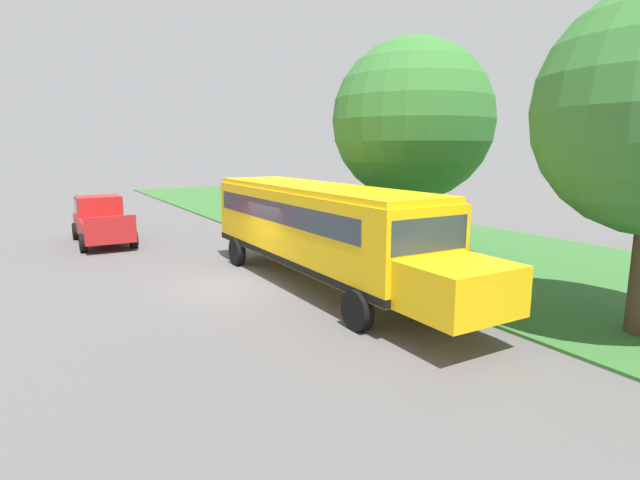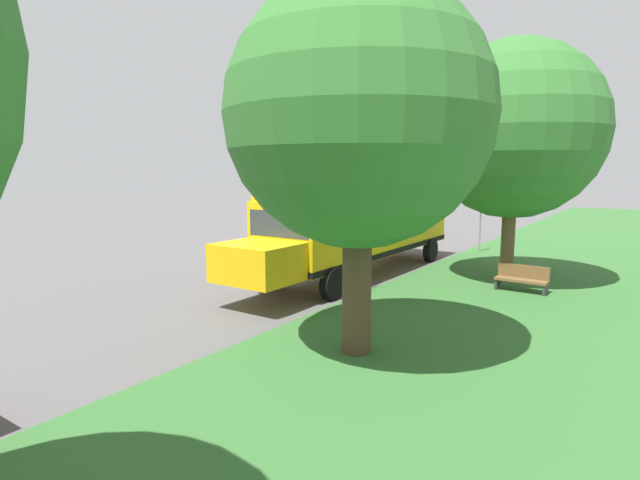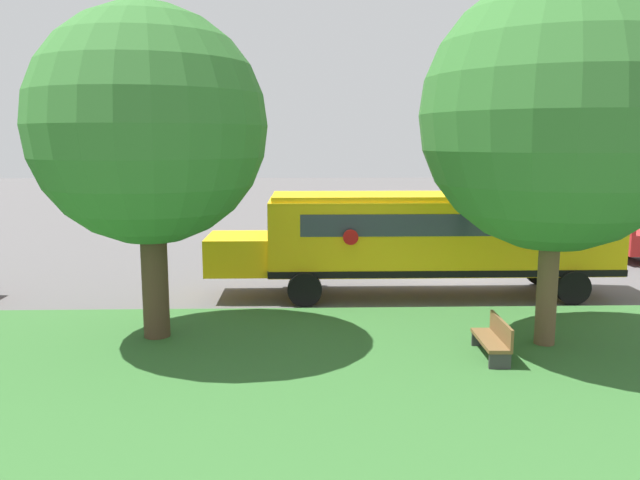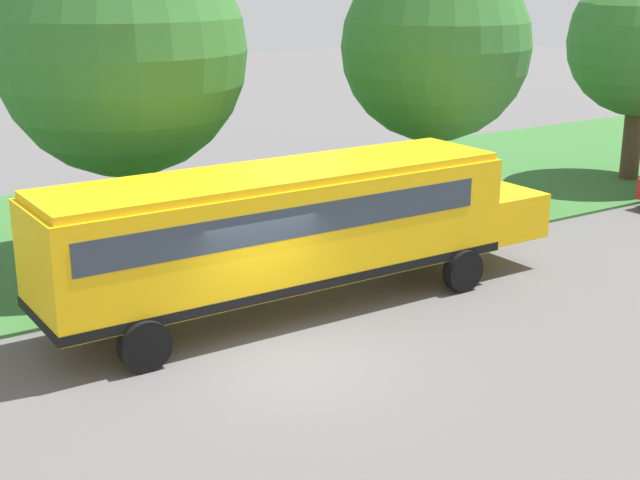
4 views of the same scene
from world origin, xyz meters
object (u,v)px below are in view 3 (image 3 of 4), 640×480
school_bus (431,234)px  oak_tree_beside_bus (564,114)px  oak_tree_roadside_mid (150,123)px  park_bench (494,339)px

school_bus → oak_tree_beside_bus: bearing=-159.9°
oak_tree_roadside_mid → park_bench: size_ratio=4.85×
school_bus → park_bench: school_bus is taller
oak_tree_roadside_mid → park_bench: bearing=-103.5°
oak_tree_roadside_mid → park_bench: 9.18m
school_bus → oak_tree_beside_bus: oak_tree_beside_bus is taller
school_bus → oak_tree_roadside_mid: size_ratio=1.59×
school_bus → park_bench: 6.06m
school_bus → oak_tree_beside_bus: size_ratio=1.49×
school_bus → park_bench: size_ratio=7.69×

